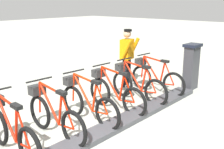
{
  "coord_description": "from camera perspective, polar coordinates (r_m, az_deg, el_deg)",
  "views": [
    {
      "loc": [
        -3.26,
        2.98,
        2.42
      ],
      "look_at": [
        0.5,
        -1.28,
        0.9
      ],
      "focal_mm": 44.33,
      "sensor_mm": 36.0,
      "label": 1
    }
  ],
  "objects": [
    {
      "name": "payment_kiosk",
      "position": [
        8.02,
        16.01,
        1.75
      ],
      "size": [
        0.36,
        0.52,
        1.28
      ],
      "color": "#38383D",
      "rests_on": "ground"
    },
    {
      "name": "bike_docked_3",
      "position": [
        5.67,
        -5.24,
        -5.64
      ],
      "size": [
        1.72,
        0.54,
        1.02
      ],
      "color": "black",
      "rests_on": "ground"
    },
    {
      "name": "worker_near_rack",
      "position": [
        7.86,
        3.14,
        3.85
      ],
      "size": [
        0.5,
        0.68,
        1.66
      ],
      "color": "white",
      "rests_on": "ground"
    },
    {
      "name": "bike_docked_1",
      "position": [
        6.87,
        5.0,
        -1.94
      ],
      "size": [
        1.72,
        0.54,
        1.02
      ],
      "color": "black",
      "rests_on": "ground"
    },
    {
      "name": "bike_docked_2",
      "position": [
        6.24,
        0.38,
        -3.62
      ],
      "size": [
        1.72,
        0.54,
        1.02
      ],
      "color": "black",
      "rests_on": "ground"
    },
    {
      "name": "bike_docked_5",
      "position": [
        4.78,
        -20.29,
        -10.64
      ],
      "size": [
        1.72,
        0.54,
        1.02
      ],
      "color": "black",
      "rests_on": "ground"
    },
    {
      "name": "ground_plane",
      "position": [
        5.04,
        -5.56,
        -13.82
      ],
      "size": [
        60.0,
        60.0,
        0.0
      ],
      "primitive_type": "plane",
      "color": "#AEB0A2"
    },
    {
      "name": "bike_docked_4",
      "position": [
        5.18,
        -12.07,
        -7.99
      ],
      "size": [
        1.72,
        0.54,
        1.02
      ],
      "color": "black",
      "rests_on": "ground"
    },
    {
      "name": "bike_docked_0",
      "position": [
        7.54,
        8.81,
        -0.53
      ],
      "size": [
        1.72,
        0.54,
        1.02
      ],
      "color": "black",
      "rests_on": "ground"
    },
    {
      "name": "dock_rail_base",
      "position": [
        5.01,
        -5.58,
        -13.32
      ],
      "size": [
        0.44,
        7.52,
        0.1
      ],
      "primitive_type": "cube",
      "color": "#47474C",
      "rests_on": "ground"
    }
  ]
}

